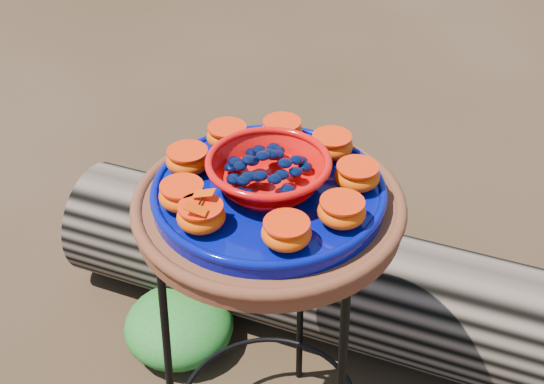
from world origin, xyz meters
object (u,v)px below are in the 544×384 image
(plant_stand, at_px, (269,349))
(driftwood_log, at_px, (379,293))
(terracotta_saucer, at_px, (269,208))
(cobalt_plate, at_px, (269,193))
(red_bowl, at_px, (269,174))

(plant_stand, relative_size, driftwood_log, 0.40)
(plant_stand, relative_size, terracotta_saucer, 1.51)
(plant_stand, distance_m, cobalt_plate, 0.40)
(terracotta_saucer, xyz_separation_m, cobalt_plate, (0.00, 0.00, 0.03))
(terracotta_saucer, bearing_deg, cobalt_plate, 0.00)
(terracotta_saucer, height_order, driftwood_log, terracotta_saucer)
(cobalt_plate, bearing_deg, plant_stand, 0.00)
(driftwood_log, bearing_deg, red_bowl, -109.61)
(terracotta_saucer, bearing_deg, plant_stand, 0.00)
(terracotta_saucer, relative_size, driftwood_log, 0.26)
(plant_stand, distance_m, driftwood_log, 0.49)
(plant_stand, relative_size, red_bowl, 3.53)
(plant_stand, height_order, driftwood_log, plant_stand)
(driftwood_log, bearing_deg, plant_stand, -109.61)
(plant_stand, distance_m, red_bowl, 0.44)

